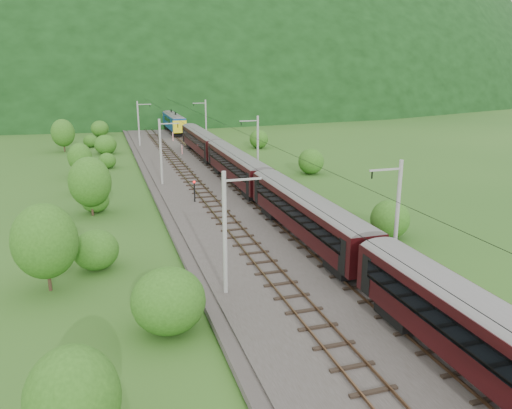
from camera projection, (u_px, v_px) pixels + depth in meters
name	position (u px, v px, depth m)	size (l,w,h in m)	color
ground	(314.00, 284.00, 34.18)	(600.00, 600.00, 0.00)	#254F18
railbed	(267.00, 236.00, 43.32)	(14.00, 220.00, 0.30)	#38332D
track_left	(240.00, 237.00, 42.57)	(2.40, 220.00, 0.27)	brown
track_right	(293.00, 231.00, 43.96)	(2.40, 220.00, 0.27)	brown
catenary_left	(161.00, 150.00, 60.58)	(2.54, 192.28, 8.00)	gray
catenary_right	(257.00, 146.00, 64.13)	(2.54, 192.28, 8.00)	gray
overhead_wires	(267.00, 157.00, 41.45)	(4.83, 198.00, 0.03)	black
mountain_main	(120.00, 93.00, 272.92)	(504.00, 360.00, 244.00)	black
train	(265.00, 180.00, 50.26)	(2.77, 133.59, 4.81)	black
hazard_post_near	(182.00, 150.00, 82.26)	(0.16, 0.16, 1.48)	red
hazard_post_far	(173.00, 137.00, 96.66)	(0.18, 0.18, 1.65)	red
signal	(194.00, 189.00, 53.33)	(0.26, 0.26, 2.31)	black
vegetation_left	(85.00, 217.00, 41.02)	(13.05, 143.18, 6.01)	#265316
vegetation_right	(346.00, 188.00, 54.98)	(7.65, 98.31, 3.17)	#265316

